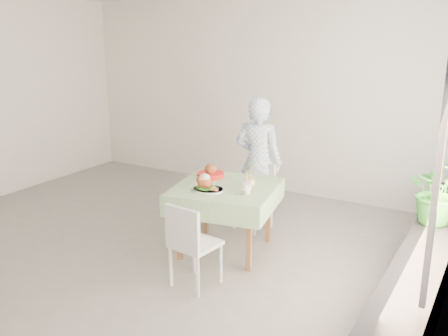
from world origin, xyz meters
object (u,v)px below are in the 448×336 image
Objects in this scene: chair_near at (195,260)px; potted_plant at (439,192)px; cafe_table at (226,211)px; juice_cup_orange at (250,181)px; main_dish at (206,185)px; chair_far at (254,208)px; diner at (258,162)px.

chair_near is 1.27× the size of potted_plant.
juice_cup_orange reaches higher than cafe_table.
chair_near is 2.45× the size of main_dish.
main_dish is at bearing -93.99° from chair_far.
chair_far is 2.13m from potted_plant.
cafe_table is 0.42m from main_dish.
chair_near is 1.80m from diner.
juice_cup_orange is 0.41× the size of potted_plant.
cafe_table is 1.52× the size of chair_far.
chair_near is 1.08m from juice_cup_orange.
juice_cup_orange is (0.10, 0.92, 0.55)m from chair_near.
chair_near is at bearing -67.98° from main_dish.
chair_far is 1.11m from main_dish.
chair_near is at bearing 89.18° from diner.
chair_near is 0.52× the size of diner.
chair_far is at bearing 86.01° from main_dish.
potted_plant reaches higher than chair_near.
main_dish is (-0.04, -1.11, 0.00)m from diner.
chair_near is 2.47m from potted_plant.
main_dish is 2.30m from potted_plant.
chair_far is 2.37× the size of main_dish.
diner reaches higher than main_dish.
chair_far is 0.50× the size of diner.
main_dish reaches higher than chair_near.
chair_far is at bearing 96.41° from chair_near.
diner is (-0.02, 0.15, 0.55)m from chair_far.
chair_near reaches higher than chair_far.
juice_cup_orange is at bearing 83.76° from chair_near.
chair_near is (0.14, -0.82, -0.21)m from cafe_table.
juice_cup_orange reaches higher than main_dish.
cafe_table is at bearing -157.44° from juice_cup_orange.
chair_far is 1.57m from chair_near.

